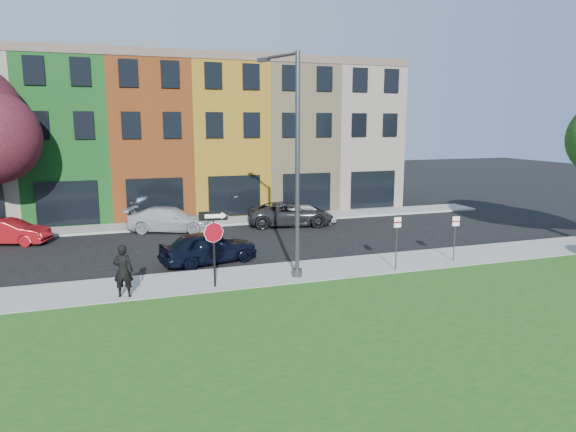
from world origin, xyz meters
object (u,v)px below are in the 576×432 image
object	(u,v)px
man	(123,271)
sedan_near	(209,247)
stop_sign	(214,233)
street_lamp	(294,166)

from	to	relation	value
man	sedan_near	size ratio (longest dim) A/B	0.41
stop_sign	sedan_near	world-z (taller)	stop_sign
stop_sign	street_lamp	distance (m)	4.03
man	street_lamp	size ratio (longest dim) A/B	0.22
man	sedan_near	xyz separation A→B (m)	(3.66, 3.85, -0.33)
man	stop_sign	bearing A→B (deg)	-164.61
stop_sign	man	bearing A→B (deg)	-170.50
sedan_near	man	bearing A→B (deg)	122.00
sedan_near	street_lamp	distance (m)	5.74
man	sedan_near	world-z (taller)	man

